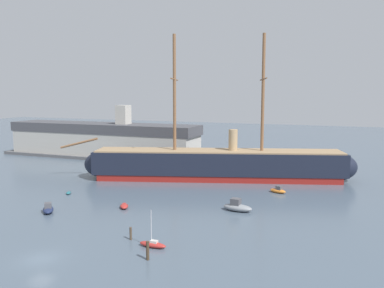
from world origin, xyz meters
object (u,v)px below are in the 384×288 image
Objects in this scene: motorboat_alongside_stern at (278,190)px; mooring_piling_left_pair at (148,251)px; sailboat_foreground_right at (153,244)px; mooring_piling_nearest at (131,233)px; dockside_warehouse_left at (103,140)px; motorboat_far_left at (106,160)px; dinghy_alongside_bow at (117,178)px; dinghy_mid_left at (69,193)px; dinghy_distant_centre at (232,162)px; motorboat_mid_right at (237,207)px; motorboat_foreground_left at (48,209)px; tall_ship at (218,164)px; dinghy_near_centre at (124,206)px; dinghy_far_right at (333,183)px.

motorboat_alongside_stern is 35.73m from mooring_piling_left_pair.
sailboat_foreground_right is 3.84m from mooring_piling_nearest.
dockside_warehouse_left is at bearing 156.72° from motorboat_alongside_stern.
mooring_piling_left_pair is (39.31, -50.50, 0.51)m from motorboat_far_left.
mooring_piling_left_pair is (25.35, -33.72, 0.77)m from dinghy_alongside_bow.
motorboat_alongside_stern is (34.49, 14.76, 0.24)m from dinghy_mid_left.
motorboat_mid_right is at bearing -72.46° from dinghy_distant_centre.
dinghy_distant_centre is (13.49, 51.65, -0.26)m from motorboat_foreground_left.
motorboat_far_left reaches higher than dinghy_alongside_bow.
mooring_piling_nearest is 0.76× the size of mooring_piling_left_pair.
dinghy_mid_left is 0.87× the size of dinghy_alongside_bow.
tall_ship is 30.17m from dinghy_mid_left.
motorboat_foreground_left is 1.01× the size of motorboat_far_left.
dockside_warehouse_left reaches higher than motorboat_foreground_left.
mooring_piling_left_pair is at bearing -23.86° from motorboat_foreground_left.
tall_ship is 42.18m from dockside_warehouse_left.
dinghy_near_centre is at bearing -95.21° from dinghy_distant_centre.
sailboat_foreground_right is (21.04, -6.44, -0.17)m from motorboat_foreground_left.
tall_ship is 37.33m from mooring_piling_nearest.
motorboat_mid_right reaches higher than motorboat_foreground_left.
motorboat_alongside_stern reaches higher than dinghy_distant_centre.
sailboat_foreground_right is 2.22× the size of dinghy_mid_left.
motorboat_foreground_left is at bearing -67.19° from motorboat_far_left.
dinghy_near_centre is 0.92× the size of motorboat_alongside_stern.
dinghy_alongside_bow is at bearing -50.25° from motorboat_far_left.
motorboat_alongside_stern is at bearing 77.43° from mooring_piling_left_pair.
motorboat_mid_right is at bearing -34.06° from motorboat_far_left.
motorboat_mid_right is 2.08× the size of dinghy_far_right.
motorboat_foreground_left reaches higher than dinghy_distant_centre.
motorboat_foreground_left is 1.24× the size of dinghy_near_centre.
tall_ship is at bearing 115.85° from motorboat_mid_right.
sailboat_foreground_right is 1.33× the size of motorboat_alongside_stern.
motorboat_foreground_left is at bearing -156.50° from motorboat_mid_right.
dinghy_alongside_bow is 1.00× the size of dinghy_far_right.
mooring_piling_left_pair is at bearing -43.56° from mooring_piling_nearest.
motorboat_far_left reaches higher than dinghy_far_right.
dinghy_mid_left is 0.87× the size of dinghy_far_right.
tall_ship is at bearing -82.02° from dinghy_distant_centre.
tall_ship is 26.07× the size of dinghy_far_right.
tall_ship is 28.84× the size of mooring_piling_left_pair.
dinghy_alongside_bow is 33.14m from motorboat_alongside_stern.
motorboat_alongside_stern is 32.82m from mooring_piling_nearest.
sailboat_foreground_right is 32.73m from motorboat_alongside_stern.
tall_ship is at bearing 63.06° from motorboat_foreground_left.
dinghy_near_centre reaches higher than dinghy_mid_left.
motorboat_foreground_left is at bearing -116.94° from tall_ship.
mooring_piling_left_pair reaches higher than motorboat_far_left.
mooring_piling_nearest is (21.93, -15.55, 0.57)m from dinghy_mid_left.
dinghy_distant_centre reaches higher than dinghy_far_right.
sailboat_foreground_right reaches higher than dinghy_near_centre.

